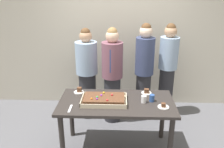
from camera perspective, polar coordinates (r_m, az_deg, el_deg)
ground_plane at (r=3.75m, az=1.00°, el=-17.44°), size 12.00×12.00×0.00m
interior_back_panel at (r=4.63m, az=1.53°, el=10.50°), size 8.00×0.12×3.00m
party_table at (r=3.37m, az=1.07°, el=-8.24°), size 1.60×0.80×0.80m
sheet_cake at (r=3.29m, az=-1.90°, el=-6.12°), size 0.62×0.39×0.10m
plated_slice_near_left at (r=3.58m, az=8.27°, el=-4.27°), size 0.15×0.15×0.07m
plated_slice_near_right at (r=3.24m, az=12.23°, el=-7.56°), size 0.15×0.15×0.06m
plated_slice_far_left at (r=3.61m, az=-7.89°, el=-4.00°), size 0.15×0.15×0.08m
drink_cup_nearest at (r=3.30m, az=7.63°, el=-6.02°), size 0.07×0.07×0.10m
drink_cup_middle at (r=3.35m, az=9.56°, el=-5.71°), size 0.07×0.07×0.10m
cake_server_utensil at (r=3.18m, az=-9.99°, el=-8.19°), size 0.03×0.20×0.01m
person_serving_front at (r=4.23m, az=-6.02°, el=0.17°), size 0.38×0.38×1.65m
person_green_shirt_behind at (r=4.06m, az=0.06°, el=-0.16°), size 0.35×0.35×1.68m
person_striped_tie_right at (r=4.19m, az=7.71°, el=0.88°), size 0.33×0.33×1.73m
person_left_edge_reaching at (r=4.37m, az=13.16°, el=1.15°), size 0.33×0.33×1.71m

